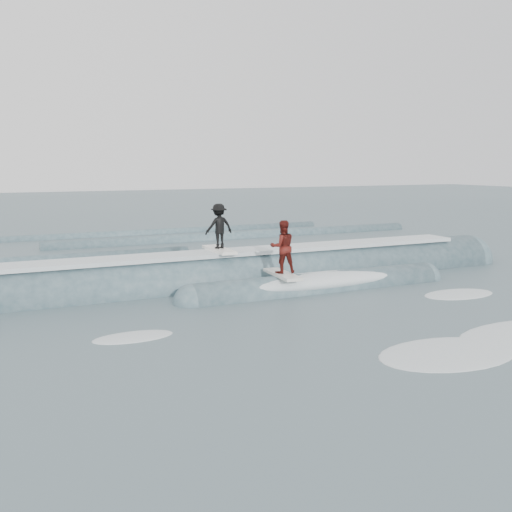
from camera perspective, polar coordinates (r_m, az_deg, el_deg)
name	(u,v)px	position (r m, az deg, el deg)	size (l,w,h in m)	color
ground	(350,331)	(14.75, 9.42, -7.43)	(160.00, 160.00, 0.00)	#3D5359
breaking_wave	(256,282)	(20.21, -0.02, -2.65)	(23.30, 3.90, 2.24)	#344E59
surfer_black	(219,229)	(19.74, -3.73, 2.74)	(1.05, 2.00, 1.65)	white
surfer_red	(282,250)	(18.37, 2.67, 0.64)	(0.93, 2.04, 1.81)	silver
whitewater	(490,327)	(16.07, 22.37, -6.63)	(13.30, 6.51, 0.10)	white
far_swells	(139,245)	(30.36, -11.64, 1.08)	(37.76, 8.65, 0.80)	#344E59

